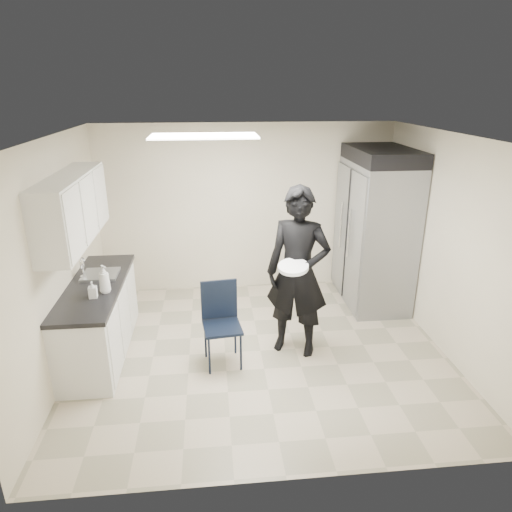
{
  "coord_description": "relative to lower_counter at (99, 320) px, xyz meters",
  "views": [
    {
      "loc": [
        -0.55,
        -4.87,
        3.1
      ],
      "look_at": [
        -0.04,
        0.2,
        1.19
      ],
      "focal_mm": 32.0,
      "sensor_mm": 36.0,
      "label": 1
    }
  ],
  "objects": [
    {
      "name": "ceiling",
      "position": [
        1.95,
        -0.2,
        2.17
      ],
      "size": [
        4.5,
        4.5,
        0.0
      ],
      "primitive_type": "plane",
      "rotation": [
        3.14,
        0.0,
        0.0
      ],
      "color": "silver",
      "rests_on": "back_wall"
    },
    {
      "name": "fridge_compressor",
      "position": [
        3.78,
        1.07,
        1.77
      ],
      "size": [
        0.8,
        1.35,
        0.2
      ],
      "primitive_type": "cube",
      "color": "black",
      "rests_on": "commercial_fridge"
    },
    {
      "name": "bucket_lid",
      "position": [
        2.29,
        -0.43,
        0.77
      ],
      "size": [
        0.45,
        0.45,
        0.04
      ],
      "primitive_type": "cylinder",
      "rotation": [
        0.0,
        0.0,
        -0.41
      ],
      "color": "white",
      "rests_on": "man_tuxedo"
    },
    {
      "name": "upper_cabinets",
      "position": [
        -0.13,
        0.0,
        1.4
      ],
      "size": [
        0.35,
        1.8,
        0.75
      ],
      "primitive_type": "cube",
      "color": "silver",
      "rests_on": "left_wall"
    },
    {
      "name": "back_wall",
      "position": [
        1.95,
        1.8,
        0.87
      ],
      "size": [
        4.5,
        0.0,
        4.5
      ],
      "primitive_type": "plane",
      "rotation": [
        1.57,
        0.0,
        0.0
      ],
      "color": "beige",
      "rests_on": "floor"
    },
    {
      "name": "notice_sticker_left",
      "position": [
        -0.29,
        -0.1,
        0.79
      ],
      "size": [
        0.0,
        0.12,
        0.07
      ],
      "primitive_type": "cube",
      "color": "yellow",
      "rests_on": "left_wall"
    },
    {
      "name": "lower_counter",
      "position": [
        0.0,
        0.0,
        0.0
      ],
      "size": [
        0.6,
        1.9,
        0.86
      ],
      "primitive_type": "cube",
      "color": "silver",
      "rests_on": "floor"
    },
    {
      "name": "left_wall",
      "position": [
        -0.3,
        -0.2,
        0.87
      ],
      "size": [
        0.0,
        4.0,
        4.0
      ],
      "primitive_type": "plane",
      "rotation": [
        1.57,
        0.0,
        1.57
      ],
      "color": "beige",
      "rests_on": "floor"
    },
    {
      "name": "towel_dispenser",
      "position": [
        -0.19,
        1.15,
        1.19
      ],
      "size": [
        0.22,
        0.3,
        0.35
      ],
      "primitive_type": "cube",
      "color": "black",
      "rests_on": "left_wall"
    },
    {
      "name": "faucet",
      "position": [
        -0.18,
        0.25,
        0.59
      ],
      "size": [
        0.02,
        0.02,
        0.24
      ],
      "primitive_type": "cylinder",
      "color": "silver",
      "rests_on": "countertop"
    },
    {
      "name": "countertop",
      "position": [
        0.0,
        0.0,
        0.46
      ],
      "size": [
        0.64,
        1.95,
        0.05
      ],
      "primitive_type": "cube",
      "color": "black",
      "rests_on": "lower_counter"
    },
    {
      "name": "floor",
      "position": [
        1.95,
        -0.2,
        -0.43
      ],
      "size": [
        4.5,
        4.5,
        0.0
      ],
      "primitive_type": "plane",
      "color": "tan",
      "rests_on": "ground"
    },
    {
      "name": "commercial_fridge",
      "position": [
        3.78,
        1.07,
        0.62
      ],
      "size": [
        0.8,
        1.35,
        2.1
      ],
      "primitive_type": "cube",
      "color": "gray",
      "rests_on": "floor"
    },
    {
      "name": "ceiling_panel",
      "position": [
        1.35,
        0.2,
        2.14
      ],
      "size": [
        1.2,
        0.6,
        0.02
      ],
      "primitive_type": "cube",
      "color": "white",
      "rests_on": "ceiling"
    },
    {
      "name": "sink",
      "position": [
        0.02,
        0.25,
        0.44
      ],
      "size": [
        0.42,
        0.4,
        0.14
      ],
      "primitive_type": "cube",
      "color": "gray",
      "rests_on": "countertop"
    },
    {
      "name": "right_wall",
      "position": [
        4.2,
        -0.2,
        0.87
      ],
      "size": [
        0.0,
        4.0,
        4.0
      ],
      "primitive_type": "plane",
      "rotation": [
        1.57,
        0.0,
        -1.57
      ],
      "color": "beige",
      "rests_on": "floor"
    },
    {
      "name": "soap_bottle_a",
      "position": [
        0.18,
        -0.24,
        0.64
      ],
      "size": [
        0.18,
        0.18,
        0.32
      ],
      "primitive_type": "imported",
      "rotation": [
        0.0,
        0.0,
        0.7
      ],
      "color": "white",
      "rests_on": "countertop"
    },
    {
      "name": "soap_bottle_b",
      "position": [
        0.08,
        -0.38,
        0.58
      ],
      "size": [
        0.09,
        0.1,
        0.19
      ],
      "primitive_type": "imported",
      "rotation": [
        0.0,
        0.0,
        0.08
      ],
      "color": "silver",
      "rests_on": "countertop"
    },
    {
      "name": "notice_sticker_right",
      "position": [
        -0.29,
        0.1,
        0.75
      ],
      "size": [
        0.0,
        0.12,
        0.07
      ],
      "primitive_type": "cube",
      "color": "yellow",
      "rests_on": "left_wall"
    },
    {
      "name": "folding_chair",
      "position": [
        1.48,
        -0.42,
        0.05
      ],
      "size": [
        0.48,
        0.48,
        0.96
      ],
      "primitive_type": "cube",
      "rotation": [
        0.0,
        0.0,
        0.12
      ],
      "color": "black",
      "rests_on": "floor"
    },
    {
      "name": "man_tuxedo",
      "position": [
        2.39,
        -0.2,
        0.6
      ],
      "size": [
        0.9,
        0.77,
        2.06
      ],
      "primitive_type": "imported",
      "rotation": [
        0.0,
        0.0,
        -0.41
      ],
      "color": "black",
      "rests_on": "floor"
    }
  ]
}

